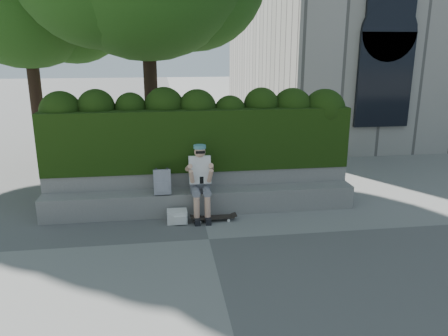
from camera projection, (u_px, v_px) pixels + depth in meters
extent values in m
plane|color=slate|center=(209.00, 239.00, 7.32)|extent=(80.00, 80.00, 0.00)
cube|color=gray|center=(202.00, 201.00, 8.45)|extent=(6.00, 0.45, 0.45)
cube|color=gray|center=(199.00, 186.00, 8.86)|extent=(6.00, 0.50, 0.75)
cube|color=black|center=(198.00, 137.00, 8.82)|extent=(6.00, 1.00, 1.20)
cylinder|color=black|center=(152.00, 111.00, 10.85)|extent=(0.33, 0.33, 3.13)
cylinder|color=black|center=(38.00, 113.00, 11.86)|extent=(0.33, 0.33, 2.72)
cube|color=slate|center=(200.00, 186.00, 8.31)|extent=(0.36, 0.26, 0.22)
cube|color=silver|center=(200.00, 170.00, 8.15)|extent=(0.40, 0.32, 0.55)
sphere|color=tan|center=(200.00, 152.00, 7.99)|extent=(0.21, 0.21, 0.21)
cylinder|color=teal|center=(200.00, 147.00, 7.98)|extent=(0.23, 0.23, 0.06)
cube|color=black|center=(202.00, 180.00, 7.84)|extent=(0.07, 0.02, 0.13)
cylinder|color=tan|center=(197.00, 210.00, 7.96)|extent=(0.11, 0.11, 0.47)
cylinder|color=tan|center=(208.00, 209.00, 7.99)|extent=(0.11, 0.11, 0.47)
cube|color=black|center=(197.00, 221.00, 7.96)|extent=(0.10, 0.26, 0.10)
cube|color=black|center=(208.00, 220.00, 7.98)|extent=(0.10, 0.26, 0.10)
cube|color=black|center=(214.00, 217.00, 8.07)|extent=(0.77, 0.20, 0.02)
cylinder|color=silver|center=(200.00, 222.00, 7.96)|extent=(0.05, 0.03, 0.05)
cylinder|color=silver|center=(199.00, 219.00, 8.12)|extent=(0.05, 0.03, 0.05)
cylinder|color=silver|center=(229.00, 220.00, 8.04)|extent=(0.05, 0.03, 0.05)
cylinder|color=silver|center=(227.00, 217.00, 8.20)|extent=(0.05, 0.03, 0.05)
cube|color=#AAAAAF|center=(162.00, 182.00, 8.13)|extent=(0.33, 0.18, 0.47)
cube|color=white|center=(177.00, 216.00, 7.99)|extent=(0.37, 0.26, 0.24)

